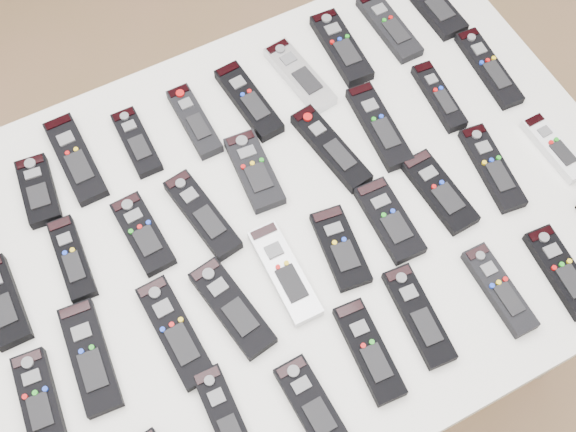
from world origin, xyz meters
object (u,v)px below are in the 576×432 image
remote_11 (72,259)px  remote_17 (439,97)px  remote_34 (419,316)px  remote_24 (340,248)px  remote_21 (175,332)px  remote_5 (249,101)px  remote_15 (331,148)px  remote_23 (285,273)px  remote_12 (143,234)px  remote_26 (439,192)px  remote_20 (90,357)px  remote_31 (227,422)px  remote_4 (194,121)px  remote_6 (300,76)px  remote_13 (202,215)px  remote_18 (489,68)px  remote_9 (432,4)px  remote_35 (499,290)px  remote_10 (2,302)px  remote_1 (39,191)px  remote_19 (39,400)px  remote_36 (562,272)px  table (288,235)px  remote_28 (554,148)px  remote_8 (389,26)px  remote_33 (369,351)px  remote_2 (76,159)px  remote_27 (492,168)px  remote_25 (389,220)px  remote_32 (312,406)px  remote_22 (232,308)px

remote_11 → remote_17: bearing=3.3°
remote_34 → remote_24: bearing=112.8°
remote_21 → remote_24: same height
remote_5 → remote_15: bearing=-67.0°
remote_23 → remote_12: bearing=136.8°
remote_26 → remote_34: 0.24m
remote_26 → remote_24: bearing=-179.1°
remote_20 → remote_31: remote_20 is taller
remote_4 → remote_6: size_ratio=0.92×
remote_13 → remote_18: (0.65, 0.03, -0.00)m
remote_5 → remote_11: 0.45m
remote_9 → remote_35: size_ratio=1.08×
remote_26 → remote_10: bearing=165.1°
remote_4 → remote_9: size_ratio=0.91×
remote_1 → remote_17: size_ratio=0.87×
remote_10 → remote_19: 0.19m
remote_10 → remote_4: bearing=23.4°
remote_15 → remote_36: remote_15 is taller
table → remote_13: 0.17m
remote_5 → remote_18: bearing=-22.5°
remote_28 → remote_26: bearing=173.3°
remote_8 → remote_18: remote_8 is taller
remote_6 → remote_26: size_ratio=1.07×
remote_11 → remote_23: remote_11 is taller
remote_4 → remote_33: size_ratio=0.95×
remote_5 → remote_17: size_ratio=1.15×
remote_1 → remote_21: (0.11, -0.36, -0.00)m
remote_18 → remote_23: bearing=-155.9°
remote_2 → remote_20: (-0.11, -0.37, 0.00)m
remote_2 → remote_31: (0.04, -0.57, 0.00)m
remote_27 → remote_36: size_ratio=1.07×
remote_4 → remote_1: bearing=-178.8°
remote_36 → remote_18: bearing=75.9°
remote_19 → remote_25: bearing=6.7°
remote_20 → remote_12: bearing=51.0°
remote_31 → remote_33: 0.26m
remote_8 → remote_12: (-0.64, -0.20, 0.00)m
remote_9 → remote_32: (-0.63, -0.62, 0.00)m
remote_4 → remote_18: bearing=-15.4°
remote_24 → remote_17: bearing=38.0°
remote_19 → table: bearing=17.0°
remote_17 → remote_26: (-0.12, -0.18, -0.00)m
remote_15 → remote_19: bearing=-170.7°
remote_33 → remote_12: bearing=127.9°
remote_22 → remote_26: (0.43, 0.03, -0.00)m
remote_28 → remote_24: bearing=177.4°
remote_4 → remote_35: same height
table → remote_10: bearing=170.4°
remote_22 → remote_27: size_ratio=1.01×
remote_28 → remote_31: size_ratio=0.84×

